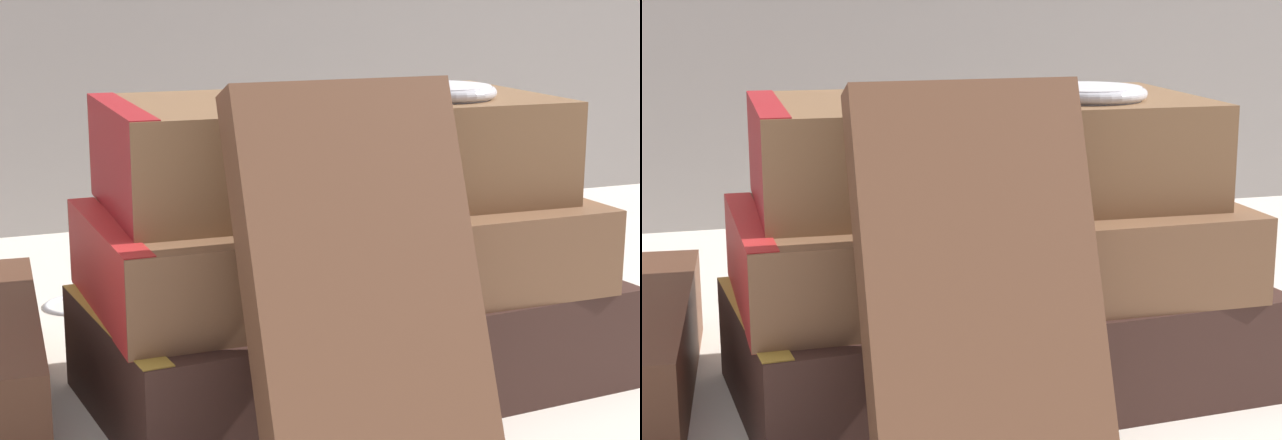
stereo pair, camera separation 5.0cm
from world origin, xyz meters
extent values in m
plane|color=beige|center=(0.00, 0.00, 0.00)|extent=(3.00, 3.00, 0.00)
cube|color=#331E19|center=(0.01, 0.04, 0.02)|extent=(0.24, 0.14, 0.05)
cube|color=olive|center=(-0.10, 0.03, 0.02)|extent=(0.02, 0.12, 0.05)
cube|color=brown|center=(0.01, 0.04, 0.07)|extent=(0.22, 0.12, 0.04)
cube|color=#B22323|center=(-0.10, 0.04, 0.07)|extent=(0.01, 0.12, 0.04)
cube|color=brown|center=(0.01, 0.06, 0.11)|extent=(0.20, 0.11, 0.05)
cube|color=maroon|center=(-0.09, 0.06, 0.11)|extent=(0.01, 0.11, 0.05)
cube|color=brown|center=(-0.02, -0.05, 0.07)|extent=(0.09, 0.07, 0.15)
cylinder|color=silver|center=(0.05, 0.04, 0.13)|extent=(0.05, 0.05, 0.01)
torus|color=#B2B2B7|center=(0.05, 0.04, 0.13)|extent=(0.05, 0.05, 0.01)
sphere|color=#B2B2B7|center=(0.05, 0.06, 0.13)|extent=(0.01, 0.01, 0.01)
torus|color=#ADADB2|center=(-0.08, 0.21, 0.00)|extent=(0.05, 0.05, 0.00)
torus|color=#ADADB2|center=(-0.03, 0.21, 0.00)|extent=(0.05, 0.05, 0.00)
cylinder|color=#ADADB2|center=(-0.06, 0.21, 0.00)|extent=(0.02, 0.00, 0.00)
camera|label=1|loc=(-0.18, -0.39, 0.18)|focal=60.00mm
camera|label=2|loc=(-0.13, -0.40, 0.18)|focal=60.00mm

